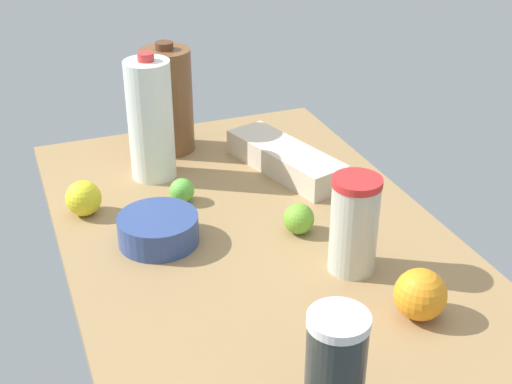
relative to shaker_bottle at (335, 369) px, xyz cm
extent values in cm
cube|color=#99774B|center=(-49.88, 7.48, -10.68)|extent=(120.00, 76.00, 3.00)
cylinder|color=#272D2E|center=(0.00, 0.00, -0.74)|extent=(8.37, 8.37, 16.88)
cylinder|color=silver|center=(0.00, 0.00, 8.40)|extent=(8.62, 8.62, 1.40)
cylinder|color=brown|center=(-96.66, 2.06, 3.77)|extent=(12.41, 12.41, 25.91)
cylinder|color=#59331E|center=(-96.66, 2.06, 17.63)|extent=(4.34, 4.34, 1.80)
cylinder|color=#314784|center=(-54.53, -11.54, -6.26)|extent=(16.12, 16.12, 5.84)
cylinder|color=beige|center=(-32.57, 20.07, -0.37)|extent=(8.90, 8.90, 17.63)
cylinder|color=red|center=(-32.57, 20.07, 9.15)|extent=(9.17, 9.17, 1.40)
cube|color=beige|center=(-74.73, 24.42, -6.16)|extent=(34.67, 19.48, 6.05)
cylinder|color=white|center=(-83.51, -5.34, 4.80)|extent=(10.39, 10.39, 27.96)
cylinder|color=red|center=(-83.51, -5.34, 19.68)|extent=(3.64, 3.64, 1.80)
sphere|color=#5EBA3E|center=(-68.78, -2.66, -6.45)|extent=(5.46, 5.46, 5.46)
sphere|color=#6BA92E|center=(-47.89, 16.02, -6.00)|extent=(6.36, 6.36, 6.36)
sphere|color=orange|center=(-15.64, 24.03, -4.68)|extent=(8.99, 8.99, 8.99)
sphere|color=yellow|center=(-71.01, -23.57, -5.38)|extent=(7.61, 7.61, 7.61)
camera|label=1|loc=(65.13, -36.58, 67.78)|focal=50.00mm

